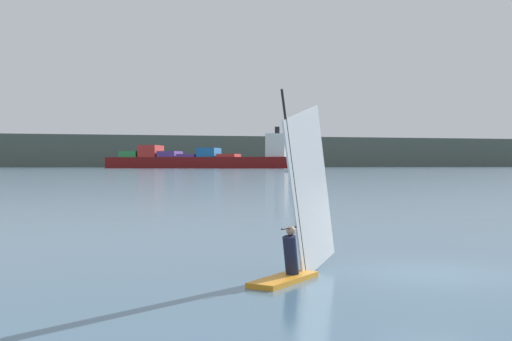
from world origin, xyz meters
TOP-DOWN VIEW (x-y plane):
  - ground_plane at (0.00, 0.00)m, footprint 4000.00×4000.00m
  - windsurfer at (-3.41, 0.28)m, footprint 3.02×3.10m
  - cargo_ship at (68.55, 526.61)m, footprint 164.26×95.06m
  - distant_headland at (185.81, 940.68)m, footprint 859.42×324.61m
  - small_sailboat at (55.94, 213.24)m, footprint 2.73×9.97m

SIDE VIEW (x-z plane):
  - ground_plane at x=0.00m, z-range 0.00..0.00m
  - small_sailboat at x=55.94m, z-range -4.53..6.42m
  - windsurfer at x=-3.41m, z-range -1.02..3.64m
  - cargo_ship at x=68.55m, z-range -9.24..25.34m
  - distant_headland at x=185.81m, z-range 0.00..39.70m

